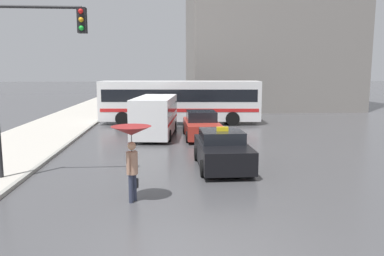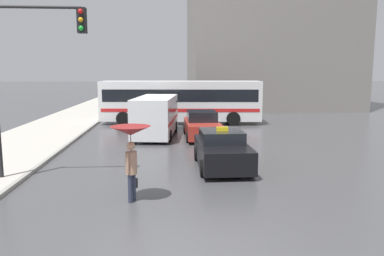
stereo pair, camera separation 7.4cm
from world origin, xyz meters
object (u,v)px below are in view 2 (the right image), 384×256
(sedan_red, at_px, (202,126))
(ambulance_van, at_px, (156,114))
(taxi, at_px, (222,150))
(traffic_light, at_px, (30,57))
(city_bus, at_px, (181,100))
(pedestrian_with_umbrella, at_px, (131,140))

(sedan_red, xyz_separation_m, ambulance_van, (-2.57, 0.80, 0.57))
(taxi, bearing_deg, traffic_light, 11.08)
(sedan_red, bearing_deg, city_bus, -81.62)
(ambulance_van, bearing_deg, pedestrian_with_umbrella, 94.46)
(traffic_light, bearing_deg, sedan_red, 51.02)
(taxi, bearing_deg, ambulance_van, -70.28)
(city_bus, bearing_deg, sedan_red, -166.89)
(sedan_red, relative_size, ambulance_van, 0.73)
(sedan_red, xyz_separation_m, city_bus, (-0.91, 6.14, 1.01))
(ambulance_van, distance_m, city_bus, 5.61)
(taxi, xyz_separation_m, city_bus, (-1.01, 12.80, 1.02))
(sedan_red, relative_size, traffic_light, 0.73)
(city_bus, bearing_deg, taxi, -170.76)
(taxi, distance_m, sedan_red, 6.66)
(taxi, height_order, ambulance_van, ambulance_van)
(sedan_red, xyz_separation_m, traffic_light, (-6.42, -7.94, 3.43))
(sedan_red, bearing_deg, traffic_light, 51.02)
(taxi, bearing_deg, sedan_red, -89.09)
(taxi, xyz_separation_m, ambulance_van, (-2.67, 7.46, 0.59))
(traffic_light, bearing_deg, city_bus, 68.60)
(pedestrian_with_umbrella, bearing_deg, taxi, -17.40)
(city_bus, relative_size, traffic_light, 1.91)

